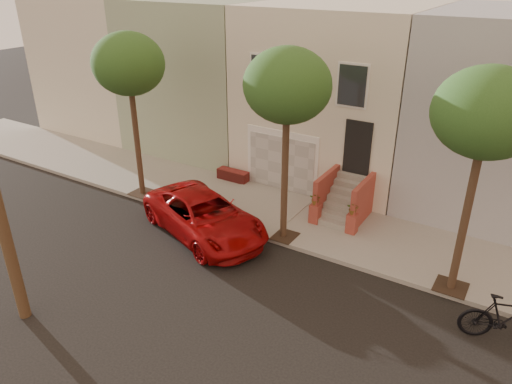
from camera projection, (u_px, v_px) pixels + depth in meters
The scene contains 8 objects.
ground at pixel (188, 289), 13.97m from camera, with size 90.00×90.00×0.00m, color black.
sidewalk at pixel (278, 213), 18.05m from camera, with size 40.00×3.70×0.15m, color gray.
house_row at pixel (345, 88), 21.01m from camera, with size 33.10×11.70×7.00m.
tree_left at pixel (128, 65), 17.32m from camera, with size 2.70×2.57×6.30m.
tree_mid at pixel (287, 87), 14.24m from camera, with size 2.70×2.57×6.30m.
tree_right at pixel (487, 114), 11.63m from camera, with size 2.70×2.57×6.30m.
pickup_truck at pixel (204, 216), 16.52m from camera, with size 2.39×5.18×1.44m, color #97080A.
motorcycle at pixel (506, 319), 11.82m from camera, with size 0.62×2.19×1.32m, color black.
Camera 1 is at (7.67, -8.67, 8.55)m, focal length 33.75 mm.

